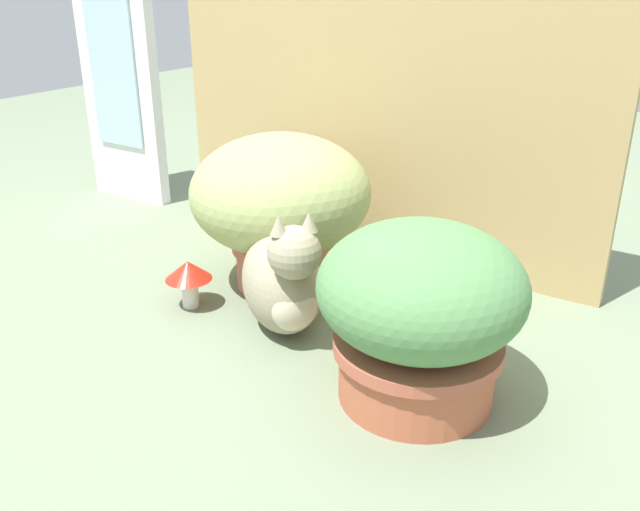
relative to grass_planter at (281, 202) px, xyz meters
The scene contains 8 objects.
ground_plane 0.28m from the grass_planter, 69.83° to the right, with size 6.00×6.00×0.00m, color slate.
cardboard_backdrop 0.40m from the grass_planter, 75.12° to the left, with size 1.25×0.03×0.90m, color tan.
window_panel_white 0.93m from the grass_planter, 161.31° to the left, with size 0.32×0.05×0.82m.
grass_planter is the anchor object (origin of this frame).
leafy_planter 0.56m from the grass_planter, 27.56° to the right, with size 0.37×0.37×0.34m.
cat 0.25m from the grass_planter, 52.86° to the right, with size 0.32×0.33×0.32m.
mushroom_ornament_red 0.28m from the grass_planter, 117.41° to the right, with size 0.11×0.11×0.12m.
mushroom_ornament_pink 0.23m from the grass_planter, 54.90° to the right, with size 0.10×0.10×0.14m.
Camera 1 is at (0.86, -1.09, 0.75)m, focal length 37.84 mm.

